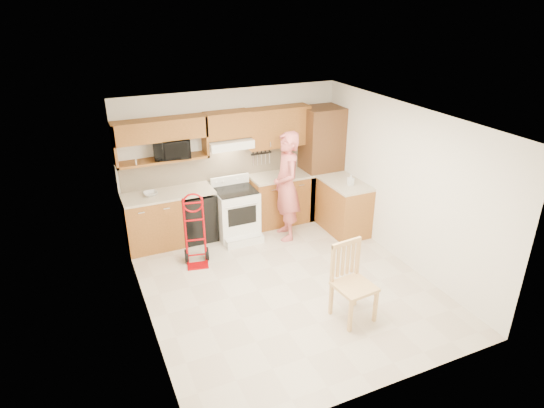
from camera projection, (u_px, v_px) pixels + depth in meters
floor at (286, 284)px, 6.95m from camera, size 4.00×4.50×0.02m
ceiling at (288, 118)px, 5.91m from camera, size 4.00×4.50×0.02m
wall_back at (232, 159)px, 8.31m from camera, size 4.00×0.02×2.50m
wall_front at (387, 296)px, 4.55m from camera, size 4.00×0.02×2.50m
wall_left at (139, 236)px, 5.69m from camera, size 0.02×4.50×2.50m
wall_right at (404, 185)px, 7.18m from camera, size 0.02×4.50×2.50m
backsplash at (232, 162)px, 8.31m from camera, size 3.92×0.03×0.55m
lower_cab_left at (153, 222)px, 7.81m from camera, size 0.90×0.60×0.90m
dishwasher at (196, 216)px, 8.10m from camera, size 0.60×0.60×0.85m
lower_cab_right at (281, 199)px, 8.69m from camera, size 1.14×0.60×0.90m
countertop_left at (168, 194)px, 7.73m from camera, size 1.50×0.63×0.04m
countertop_right at (281, 175)px, 8.50m from camera, size 1.14×0.63×0.04m
cab_return_right at (343, 207)px, 8.35m from camera, size 0.60×1.00×0.90m
countertop_return at (345, 183)px, 8.16m from camera, size 0.63×1.00×0.04m
pantry_tall at (320, 163)px, 8.75m from camera, size 0.70×0.60×2.10m
upper_cab_left at (160, 129)px, 7.40m from camera, size 1.50×0.33×0.34m
upper_shelf_mw at (163, 160)px, 7.61m from camera, size 1.50×0.33×0.04m
upper_cab_center at (227, 125)px, 7.84m from camera, size 0.76×0.33×0.44m
upper_cab_right at (278, 127)px, 8.25m from camera, size 1.14×0.33×0.70m
range_hood at (229, 143)px, 7.91m from camera, size 0.76×0.46×0.14m
knife_strip at (261, 157)px, 8.48m from camera, size 0.40×0.05×0.29m
microwave at (171, 148)px, 7.59m from camera, size 0.62×0.46×0.32m
range at (237, 210)px, 8.09m from camera, size 0.70×0.93×1.04m
person at (287, 186)px, 7.92m from camera, size 0.56×0.76×1.91m
hand_truck at (195, 233)px, 7.24m from camera, size 0.50×0.48×1.10m
dining_chair at (355, 284)px, 6.01m from camera, size 0.52×0.56×1.06m
soap_bottle at (351, 180)px, 7.97m from camera, size 0.09×0.10×0.20m
bowl at (151, 194)px, 7.60m from camera, size 0.24×0.24×0.06m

